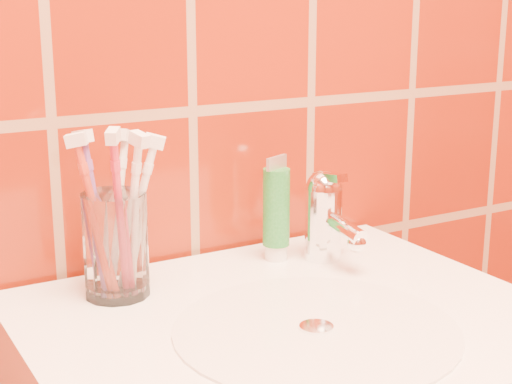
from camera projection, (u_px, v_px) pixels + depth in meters
glass_tumbler at (115, 245)px, 0.89m from camera, size 0.09×0.09×0.12m
toothpaste_tube at (276, 212)px, 1.02m from camera, size 0.04×0.04×0.14m
faucet at (325, 213)px, 1.01m from camera, size 0.05×0.11×0.12m
toothbrush_0 at (120, 216)px, 0.87m from camera, size 0.08×0.09×0.21m
toothbrush_1 at (97, 219)px, 0.88m from camera, size 0.10×0.09×0.20m
toothbrush_2 at (117, 212)px, 0.92m from camera, size 0.14×0.13×0.20m
toothbrush_3 at (136, 216)px, 0.90m from camera, size 0.11×0.10×0.20m
toothbrush_4 at (132, 216)px, 0.88m from camera, size 0.06×0.11×0.21m
toothbrush_5 at (97, 216)px, 0.89m from camera, size 0.07×0.10×0.21m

